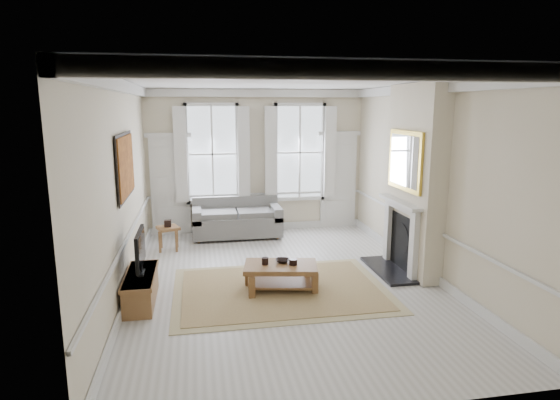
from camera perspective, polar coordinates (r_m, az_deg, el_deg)
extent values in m
plane|color=#B7B5AD|center=(8.23, 0.52, -9.99)|extent=(7.20, 7.20, 0.00)
plane|color=white|center=(7.68, 0.56, 14.37)|extent=(7.20, 7.20, 0.00)
plane|color=beige|center=(11.30, -2.88, 4.74)|extent=(5.20, 0.00, 5.20)
plane|color=beige|center=(7.73, -18.76, 1.10)|extent=(0.00, 7.20, 7.20)
plane|color=beige|center=(8.64, 17.74, 2.19)|extent=(0.00, 7.20, 7.20)
cube|color=silver|center=(11.26, -13.23, 1.61)|extent=(0.90, 0.08, 2.30)
cube|color=silver|center=(11.77, 7.12, 2.23)|extent=(0.90, 0.08, 2.30)
cube|color=#BA671F|center=(7.97, -18.32, 3.97)|extent=(0.05, 1.66, 1.06)
cube|color=beige|center=(8.74, 16.12, 2.38)|extent=(0.35, 1.70, 3.38)
cube|color=black|center=(8.97, 13.06, -8.30)|extent=(0.55, 1.50, 0.05)
cube|color=silver|center=(8.41, 15.97, -5.83)|extent=(0.10, 0.18, 1.15)
cube|color=silver|center=(9.36, 13.02, -3.93)|extent=(0.10, 0.18, 1.15)
cube|color=silver|center=(8.69, 14.35, -0.26)|extent=(0.20, 1.45, 0.06)
cube|color=black|center=(8.91, 14.67, -4.97)|extent=(0.02, 0.92, 1.00)
cube|color=gold|center=(8.60, 14.95, 4.66)|extent=(0.06, 1.26, 1.06)
cube|color=#61615E|center=(10.96, -5.27, -3.00)|extent=(2.03, 0.99, 0.46)
cube|color=#61615E|center=(11.25, -5.48, -0.58)|extent=(2.03, 0.20, 0.44)
cube|color=#61615E|center=(10.86, -10.10, -1.80)|extent=(0.20, 0.99, 0.30)
cube|color=#61615E|center=(11.01, -0.55, -1.44)|extent=(0.20, 0.99, 0.30)
cylinder|color=brown|center=(10.63, -9.89, -4.98)|extent=(0.06, 0.06, 0.08)
cylinder|color=brown|center=(11.49, -0.96, -3.57)|extent=(0.06, 0.06, 0.08)
cube|color=brown|center=(10.14, -13.49, -3.34)|extent=(0.54, 0.54, 0.06)
cube|color=brown|center=(10.07, -14.37, -4.99)|extent=(0.05, 0.05, 0.45)
cube|color=brown|center=(10.05, -12.57, -4.94)|extent=(0.05, 0.05, 0.45)
cube|color=brown|center=(10.37, -14.25, -4.51)|extent=(0.05, 0.05, 0.45)
cube|color=brown|center=(10.35, -12.50, -4.45)|extent=(0.05, 0.05, 0.45)
cube|color=#97784E|center=(7.90, 0.08, -10.83)|extent=(3.50, 2.60, 0.02)
cube|color=brown|center=(7.76, 0.08, -8.14)|extent=(1.29, 0.90, 0.08)
cube|color=brown|center=(7.54, -3.33, -10.56)|extent=(0.10, 0.10, 0.36)
cube|color=brown|center=(7.71, 4.07, -10.06)|extent=(0.10, 0.10, 0.36)
cube|color=brown|center=(8.00, -3.77, -9.26)|extent=(0.10, 0.10, 0.36)
cube|color=brown|center=(8.16, 3.21, -8.83)|extent=(0.10, 0.10, 0.36)
cylinder|color=black|center=(7.74, -1.83, -7.45)|extent=(0.11, 0.11, 0.11)
cylinder|color=black|center=(7.72, 1.62, -7.56)|extent=(0.13, 0.13, 0.10)
imported|color=black|center=(7.84, 0.31, -7.41)|extent=(0.28, 0.28, 0.06)
cube|color=brown|center=(7.67, -16.57, -10.25)|extent=(0.42, 1.30, 0.46)
cube|color=black|center=(7.58, -16.52, -8.50)|extent=(0.08, 0.30, 0.03)
cube|color=black|center=(7.46, -16.69, -5.68)|extent=(0.05, 0.90, 0.55)
cube|color=black|center=(7.46, -16.46, -5.68)|extent=(0.01, 0.83, 0.49)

